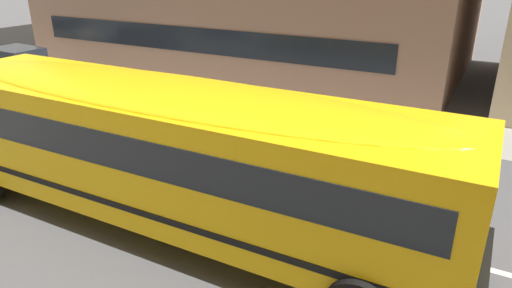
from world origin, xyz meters
TOP-DOWN VIEW (x-y plane):
  - ground_plane at (0.00, 0.00)m, footprint 400.00×400.00m
  - sidewalk_far at (0.00, 7.13)m, footprint 120.00×3.00m
  - lane_centreline at (0.00, 0.00)m, footprint 110.00×0.16m
  - school_bus at (-1.35, -1.46)m, footprint 13.74×3.25m
  - parked_car_black_mid_block at (-14.30, 4.52)m, footprint 3.99×2.05m

SIDE VIEW (x-z plane):
  - ground_plane at x=0.00m, z-range 0.00..0.00m
  - lane_centreline at x=0.00m, z-range 0.00..0.01m
  - sidewalk_far at x=0.00m, z-range 0.00..0.01m
  - parked_car_black_mid_block at x=-14.30m, z-range 0.02..1.66m
  - school_bus at x=-1.35m, z-range 0.29..3.36m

